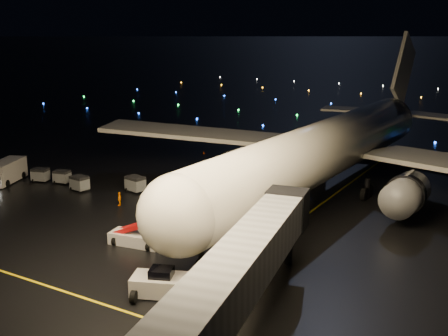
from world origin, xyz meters
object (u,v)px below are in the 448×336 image
at_px(service_truck, 7,171).
at_px(crew_c, 119,199).
at_px(pushback_tug, 162,282).
at_px(belt_loader, 136,226).
at_px(baggage_cart_0, 135,184).
at_px(baggage_cart_3, 40,175).
at_px(airliner, 338,114).
at_px(baggage_cart_1, 80,183).
at_px(baggage_cart_2, 62,177).

bearing_deg(service_truck, crew_c, -22.53).
distance_m(pushback_tug, service_truck, 38.92).
relative_size(belt_loader, baggage_cart_0, 3.29).
relative_size(crew_c, baggage_cart_3, 0.78).
distance_m(airliner, crew_c, 27.54).
xyz_separation_m(pushback_tug, baggage_cart_1, (-25.12, 16.87, -0.16)).
bearing_deg(service_truck, baggage_cart_1, -12.06).
height_order(baggage_cart_0, baggage_cart_3, baggage_cart_0).
distance_m(airliner, service_truck, 42.42).
distance_m(service_truck, baggage_cart_0, 17.69).
distance_m(baggage_cart_1, baggage_cart_2, 4.49).
bearing_deg(baggage_cart_2, service_truck, -165.93).
distance_m(airliner, baggage_cart_0, 25.83).
height_order(baggage_cart_2, baggage_cart_3, baggage_cart_3).
height_order(service_truck, crew_c, service_truck).
bearing_deg(baggage_cart_1, baggage_cart_0, 34.57).
bearing_deg(crew_c, baggage_cart_2, -128.55).
bearing_deg(baggage_cart_3, baggage_cart_0, -4.65).
distance_m(pushback_tug, belt_loader, 10.51).
distance_m(airliner, belt_loader, 29.23).
bearing_deg(baggage_cart_0, service_truck, -153.29).
relative_size(pushback_tug, crew_c, 2.83).
xyz_separation_m(baggage_cart_2, baggage_cart_3, (-3.02, -0.83, 0.03)).
height_order(crew_c, baggage_cart_1, baggage_cart_1).
bearing_deg(crew_c, baggage_cart_1, -127.81).
xyz_separation_m(airliner, baggage_cart_0, (-20.43, -13.40, -8.37)).
bearing_deg(pushback_tug, baggage_cart_2, 126.31).
distance_m(service_truck, baggage_cart_2, 7.25).
bearing_deg(airliner, baggage_cart_1, -145.81).
relative_size(baggage_cart_2, baggage_cart_3, 0.97).
height_order(airliner, baggage_cart_3, airliner).
xyz_separation_m(belt_loader, baggage_cart_2, (-21.44, 11.35, -0.94)).
relative_size(pushback_tug, baggage_cart_3, 2.21).
relative_size(crew_c, baggage_cart_1, 0.74).
bearing_deg(baggage_cart_0, airliner, 43.47).
xyz_separation_m(airliner, baggage_cart_2, (-30.90, -15.26, -8.49)).
distance_m(baggage_cart_2, baggage_cart_3, 3.13).
distance_m(crew_c, baggage_cart_2, 12.89).
xyz_separation_m(crew_c, baggage_cart_2, (-12.45, 3.33, 0.04)).
distance_m(airliner, pushback_tug, 34.43).
bearing_deg(baggage_cart_0, baggage_cart_1, -142.88).
height_order(airliner, baggage_cart_2, airliner).
xyz_separation_m(airliner, service_truck, (-37.39, -18.42, -7.90)).
relative_size(airliner, pushback_tug, 14.75).
relative_size(belt_loader, baggage_cart_1, 3.44).
bearing_deg(baggage_cart_2, crew_c, -26.87).
relative_size(airliner, baggage_cart_3, 32.60).
distance_m(belt_loader, baggage_cart_3, 26.64).
xyz_separation_m(airliner, baggage_cart_3, (-33.92, -16.09, -8.46)).
relative_size(service_truck, crew_c, 4.87).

